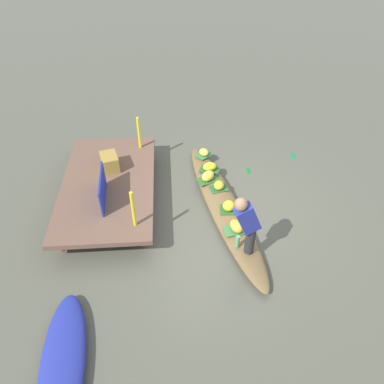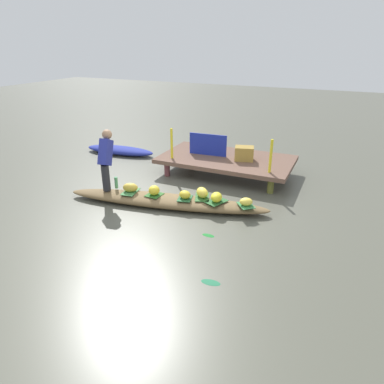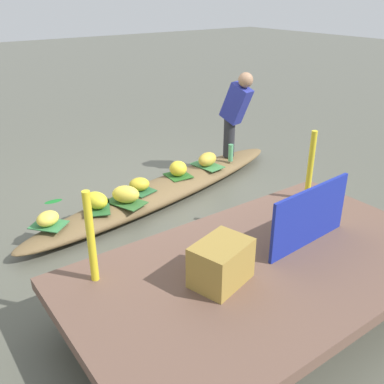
{
  "view_description": "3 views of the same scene",
  "coord_description": "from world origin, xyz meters",
  "views": [
    {
      "loc": [
        -5.21,
        0.97,
        5.01
      ],
      "look_at": [
        0.2,
        0.6,
        0.34
      ],
      "focal_mm": 34.42,
      "sensor_mm": 36.0,
      "label": 1
    },
    {
      "loc": [
        3.12,
        -5.58,
        3.1
      ],
      "look_at": [
        0.47,
        0.24,
        0.29
      ],
      "focal_mm": 32.63,
      "sensor_mm": 36.0,
      "label": 2
    },
    {
      "loc": [
        2.69,
        4.28,
        2.43
      ],
      "look_at": [
        0.01,
        0.57,
        0.29
      ],
      "focal_mm": 40.74,
      "sensor_mm": 36.0,
      "label": 3
    }
  ],
  "objects": [
    {
      "name": "railing_post_east",
      "position": [
        1.69,
        1.65,
        0.8
      ],
      "size": [
        0.06,
        0.06,
        0.74
      ],
      "primitive_type": "cylinder",
      "color": "yellow",
      "rests_on": "dock_platform"
    },
    {
      "name": "banana_bunch_3",
      "position": [
        1.59,
        0.24,
        0.3
      ],
      "size": [
        0.3,
        0.27,
        0.15
      ],
      "primitive_type": "ellipsoid",
      "rotation": [
        0.0,
        0.0,
        3.53
      ],
      "color": "#F4D84B",
      "rests_on": "vendor_boat"
    },
    {
      "name": "moored_boat",
      "position": [
        -2.9,
        2.53,
        0.11
      ],
      "size": [
        2.17,
        0.77,
        0.22
      ],
      "primitive_type": "ellipsoid",
      "rotation": [
        0.0,
        0.0,
        0.08
      ],
      "color": "#232E95",
      "rests_on": "ground"
    },
    {
      "name": "vendor_person",
      "position": [
        -1.27,
        -0.16,
        0.92
      ],
      "size": [
        0.27,
        0.48,
        1.22
      ],
      "color": "#28282D",
      "rests_on": "vendor_boat"
    },
    {
      "name": "banana_bunch_0",
      "position": [
        1.02,
        0.17,
        0.32
      ],
      "size": [
        0.28,
        0.34,
        0.18
      ],
      "primitive_type": "ellipsoid",
      "rotation": [
        0.0,
        0.0,
        4.97
      ],
      "color": "yellow",
      "rests_on": "vendor_boat"
    },
    {
      "name": "leaf_mat_5",
      "position": [
        0.69,
        0.24,
        0.23
      ],
      "size": [
        0.41,
        0.5,
        0.01
      ],
      "primitive_type": "cube",
      "rotation": [
        0.0,
        0.0,
        1.93
      ],
      "color": "#30632D",
      "rests_on": "vendor_boat"
    },
    {
      "name": "leaf_mat_4",
      "position": [
        -0.76,
        -0.12,
        0.23
      ],
      "size": [
        0.33,
        0.47,
        0.01
      ],
      "primitive_type": "cube",
      "rotation": [
        0.0,
        0.0,
        1.72
      ],
      "color": "#3D7D43",
      "rests_on": "vendor_boat"
    },
    {
      "name": "leaf_mat_3",
      "position": [
        1.59,
        0.24,
        0.23
      ],
      "size": [
        0.41,
        0.42,
        0.01
      ],
      "primitive_type": "cube",
      "rotation": [
        0.0,
        0.0,
        2.26
      ],
      "color": "#367B44",
      "rests_on": "vendor_boat"
    },
    {
      "name": "canal_water",
      "position": [
        0.0,
        0.0,
        0.0
      ],
      "size": [
        40.0,
        40.0,
        0.0
      ],
      "primitive_type": "plane",
      "color": "#545548",
      "rests_on": "ground"
    },
    {
      "name": "banana_bunch_1",
      "position": [
        -0.23,
        -0.06,
        0.32
      ],
      "size": [
        0.31,
        0.31,
        0.2
      ],
      "primitive_type": "ellipsoid",
      "rotation": [
        0.0,
        0.0,
        0.59
      ],
      "color": "yellow",
      "rests_on": "vendor_boat"
    },
    {
      "name": "vendor_boat",
      "position": [
        0.0,
        0.0,
        0.11
      ],
      "size": [
        4.19,
        1.41,
        0.22
      ],
      "primitive_type": "ellipsoid",
      "rotation": [
        0.0,
        0.0,
        0.2
      ],
      "color": "brown",
      "rests_on": "ground"
    },
    {
      "name": "drifting_plant_1",
      "position": [
        1.73,
        -1.89,
        0.0
      ],
      "size": [
        0.29,
        0.16,
        0.01
      ],
      "primitive_type": "ellipsoid",
      "rotation": [
        0.0,
        0.0,
        0.09
      ],
      "color": "#216C46",
      "rests_on": "ground"
    },
    {
      "name": "banana_bunch_4",
      "position": [
        -0.76,
        -0.12,
        0.32
      ],
      "size": [
        0.36,
        0.29,
        0.18
      ],
      "primitive_type": "ellipsoid",
      "rotation": [
        0.0,
        0.0,
        0.3
      ],
      "color": "gold",
      "rests_on": "vendor_boat"
    },
    {
      "name": "drifting_plant_0",
      "position": [
        1.22,
        -0.73,
        0.0
      ],
      "size": [
        0.23,
        0.11,
        0.01
      ],
      "primitive_type": "ellipsoid",
      "rotation": [
        0.0,
        0.0,
        3.1
      ],
      "color": "#186E26",
      "rests_on": "ground"
    },
    {
      "name": "railing_post_west",
      "position": [
        -0.71,
        1.65,
        0.8
      ],
      "size": [
        0.06,
        0.06,
        0.74
      ],
      "primitive_type": "cylinder",
      "color": "yellow",
      "rests_on": "dock_platform"
    },
    {
      "name": "produce_crate",
      "position": [
        0.94,
        2.23,
        0.59
      ],
      "size": [
        0.51,
        0.43,
        0.33
      ],
      "primitive_type": "cube",
      "rotation": [
        0.0,
        0.0,
        0.27
      ],
      "color": "olive",
      "rests_on": "dock_platform"
    },
    {
      "name": "leaf_mat_1",
      "position": [
        -0.23,
        -0.06,
        0.23
      ],
      "size": [
        0.31,
        0.33,
        0.01
      ],
      "primitive_type": "cube",
      "rotation": [
        0.0,
        0.0,
        1.5
      ],
      "color": "#286022",
      "rests_on": "vendor_boat"
    },
    {
      "name": "banana_bunch_5",
      "position": [
        0.69,
        0.24,
        0.32
      ],
      "size": [
        0.37,
        0.37,
        0.2
      ],
      "primitive_type": "ellipsoid",
      "rotation": [
        0.0,
        0.0,
        5.51
      ],
      "color": "yellow",
      "rests_on": "vendor_boat"
    },
    {
      "name": "market_banner",
      "position": [
        -0.01,
        2.25,
        0.7
      ],
      "size": [
        0.96,
        0.09,
        0.53
      ],
      "primitive_type": "cube",
      "rotation": [
        0.0,
        0.0,
        0.07
      ],
      "color": "#1A2999",
      "rests_on": "dock_platform"
    },
    {
      "name": "banana_bunch_2",
      "position": [
        0.41,
        0.05,
        0.3
      ],
      "size": [
        0.3,
        0.27,
        0.16
      ],
      "primitive_type": "ellipsoid",
      "rotation": [
        0.0,
        0.0,
        5.95
      ],
      "color": "gold",
      "rests_on": "vendor_boat"
    },
    {
      "name": "dock_platform",
      "position": [
        0.49,
        2.25,
        0.37
      ],
      "size": [
        3.2,
        1.8,
        0.43
      ],
      "color": "brown",
      "rests_on": "ground"
    },
    {
      "name": "water_bottle",
      "position": [
        -1.13,
        -0.07,
        0.34
      ],
      "size": [
        0.07,
        0.07,
        0.24
      ],
      "primitive_type": "cylinder",
      "color": "#57A76E",
      "rests_on": "vendor_boat"
    },
    {
      "name": "leaf_mat_0",
      "position": [
        1.02,
        0.17,
        0.23
      ],
      "size": [
        0.42,
        0.49,
        0.01
      ],
      "primitive_type": "cube",
      "rotation": [
        0.0,
        0.0,
        1.17
      ],
      "color": "#285F2C",
      "rests_on": "vendor_boat"
    },
    {
      "name": "leaf_mat_2",
      "position": [
        0.41,
        0.05,
        0.23
      ],
      "size": [
        0.34,
        0.39,
        0.01
      ],
      "primitive_type": "cube",
      "rotation": [
        0.0,
        0.0,
        1.81
      ],
      "color": "#275E34",
      "rests_on": "vendor_boat"
    }
  ]
}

